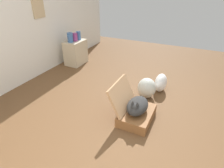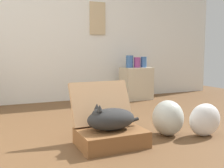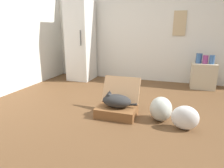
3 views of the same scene
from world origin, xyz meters
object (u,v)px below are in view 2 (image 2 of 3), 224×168
at_px(plastic_bag_clear, 205,120).
at_px(vase_round, 137,62).
at_px(plastic_bag_white, 168,118).
at_px(vase_short, 144,62).
at_px(suitcase_base, 111,138).
at_px(cat, 110,119).
at_px(vase_tall, 130,62).
at_px(side_table, 136,83).

xyz_separation_m(plastic_bag_clear, vase_round, (0.41, 2.10, 0.48)).
distance_m(plastic_bag_white, vase_short, 2.16).
bearing_deg(plastic_bag_clear, suitcase_base, 173.12).
relative_size(suitcase_base, plastic_bag_clear, 1.68).
relative_size(suitcase_base, vase_round, 3.28).
bearing_deg(vase_short, suitcase_base, -127.19).
xyz_separation_m(cat, vase_tall, (1.25, 2.02, 0.42)).
height_order(suitcase_base, plastic_bag_clear, plastic_bag_clear).
relative_size(vase_tall, vase_round, 1.18).
xyz_separation_m(plastic_bag_clear, vase_short, (0.54, 2.09, 0.49)).
height_order(cat, side_table, side_table).
xyz_separation_m(side_table, vase_round, (0.00, -0.02, 0.37)).
relative_size(plastic_bag_white, plastic_bag_clear, 1.01).
bearing_deg(plastic_bag_white, vase_short, 66.00).
bearing_deg(plastic_bag_clear, vase_round, 78.94).
height_order(plastic_bag_clear, vase_short, vase_short).
distance_m(side_table, vase_round, 0.37).
height_order(cat, vase_round, vase_round).
relative_size(vase_tall, vase_short, 1.13).
height_order(suitcase_base, vase_tall, vase_tall).
bearing_deg(suitcase_base, vase_tall, 58.35).
height_order(suitcase_base, side_table, side_table).
relative_size(vase_short, vase_round, 1.05).
distance_m(plastic_bag_clear, vase_short, 2.21).
relative_size(cat, vase_short, 2.78).
bearing_deg(plastic_bag_clear, vase_short, 75.62).
bearing_deg(vase_tall, vase_round, -17.69).
relative_size(side_table, vase_tall, 2.65).
relative_size(suitcase_base, vase_tall, 2.77).
distance_m(plastic_bag_clear, side_table, 2.16).
bearing_deg(vase_round, plastic_bag_clear, -101.06).
height_order(plastic_bag_white, vase_short, vase_short).
distance_m(plastic_bag_white, vase_round, 2.12).
height_order(suitcase_base, vase_short, vase_short).
xyz_separation_m(plastic_bag_white, vase_round, (0.73, 1.93, 0.47)).
relative_size(cat, side_table, 0.93).
bearing_deg(cat, plastic_bag_clear, -6.85).
relative_size(cat, vase_round, 2.91).
bearing_deg(vase_tall, side_table, -8.28).
relative_size(plastic_bag_clear, vase_round, 1.96).
bearing_deg(plastic_bag_white, plastic_bag_clear, -27.46).
xyz_separation_m(suitcase_base, side_table, (1.37, 2.00, 0.21)).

